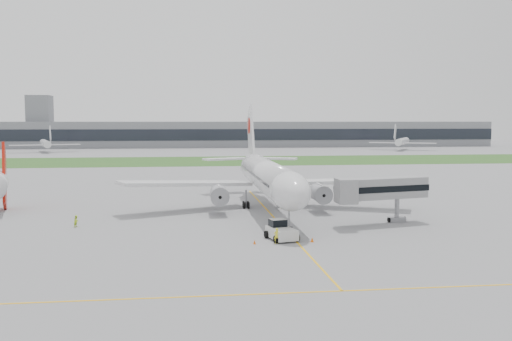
{
  "coord_description": "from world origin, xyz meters",
  "views": [
    {
      "loc": [
        -13.22,
        -86.25,
        14.5
      ],
      "look_at": [
        -2.15,
        2.0,
        6.72
      ],
      "focal_mm": 40.0,
      "sensor_mm": 36.0,
      "label": 1
    }
  ],
  "objects": [
    {
      "name": "apron_markings",
      "position": [
        0.0,
        -5.0,
        0.0
      ],
      "size": [
        70.0,
        70.0,
        0.04
      ],
      "primitive_type": null,
      "color": "yellow",
      "rests_on": "ground"
    },
    {
      "name": "control_tower",
      "position": [
        -90.0,
        232.0,
        0.0
      ],
      "size": [
        12.0,
        12.0,
        56.0
      ],
      "primitive_type": null,
      "color": "gray",
      "rests_on": "ground"
    },
    {
      "name": "safety_cone_right",
      "position": [
        1.82,
        -20.42,
        0.29
      ],
      "size": [
        0.42,
        0.42,
        0.58
      ],
      "primitive_type": "cone",
      "color": "#EA5D0C",
      "rests_on": "ground"
    },
    {
      "name": "ground_crew_near",
      "position": [
        -2.54,
        -20.69,
        0.93
      ],
      "size": [
        0.79,
        0.64,
        1.86
      ],
      "primitive_type": "imported",
      "rotation": [
        0.0,
        0.0,
        3.48
      ],
      "color": "yellow",
      "rests_on": "ground"
    },
    {
      "name": "distant_aircraft_right",
      "position": [
        93.53,
        183.77,
        0.0
      ],
      "size": [
        41.9,
        40.41,
        12.31
      ],
      "primitive_type": null,
      "rotation": [
        0.0,
        0.0,
        -0.5
      ],
      "color": "silver",
      "rests_on": "ground"
    },
    {
      "name": "ground",
      "position": [
        0.0,
        0.0,
        0.0
      ],
      "size": [
        600.0,
        600.0,
        0.0
      ],
      "primitive_type": "plane",
      "color": "gray",
      "rests_on": "ground"
    },
    {
      "name": "terminal_building",
      "position": [
        0.0,
        229.87,
        7.0
      ],
      "size": [
        320.0,
        22.3,
        14.0
      ],
      "color": "gray",
      "rests_on": "ground"
    },
    {
      "name": "airliner",
      "position": [
        0.0,
        4.87,
        5.66
      ],
      "size": [
        48.13,
        53.95,
        17.88
      ],
      "color": "silver",
      "rests_on": "ground"
    },
    {
      "name": "grass_strip",
      "position": [
        0.0,
        120.0,
        0.01
      ],
      "size": [
        600.0,
        50.0,
        0.02
      ],
      "primitive_type": "cube",
      "color": "#295C22",
      "rests_on": "ground"
    },
    {
      "name": "safety_cone_left",
      "position": [
        -5.16,
        -20.69,
        0.24
      ],
      "size": [
        0.35,
        0.35,
        0.49
      ],
      "primitive_type": "cone",
      "color": "#EA5D0C",
      "rests_on": "ground"
    },
    {
      "name": "pushback_tug",
      "position": [
        -1.66,
        -18.32,
        1.09
      ],
      "size": [
        3.98,
        5.1,
        2.37
      ],
      "rotation": [
        0.0,
        0.0,
        0.23
      ],
      "color": "silver",
      "rests_on": "ground"
    },
    {
      "name": "jet_bridge",
      "position": [
        13.41,
        -9.94,
        4.95
      ],
      "size": [
        14.21,
        7.15,
        6.69
      ],
      "rotation": [
        0.0,
        0.0,
        0.24
      ],
      "color": "gray",
      "rests_on": "ground"
    },
    {
      "name": "distant_aircraft_left",
      "position": [
        -76.84,
        185.56,
        0.0
      ],
      "size": [
        37.47,
        35.08,
        11.78
      ],
      "primitive_type": null,
      "rotation": [
        0.0,
        0.0,
        0.3
      ],
      "color": "silver",
      "rests_on": "ground"
    },
    {
      "name": "ground_crew_far",
      "position": [
        -28.01,
        -6.92,
        0.82
      ],
      "size": [
        0.91,
        0.99,
        1.63
      ],
      "primitive_type": "imported",
      "rotation": [
        0.0,
        0.0,
        1.11
      ],
      "color": "#C6EC27",
      "rests_on": "ground"
    }
  ]
}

